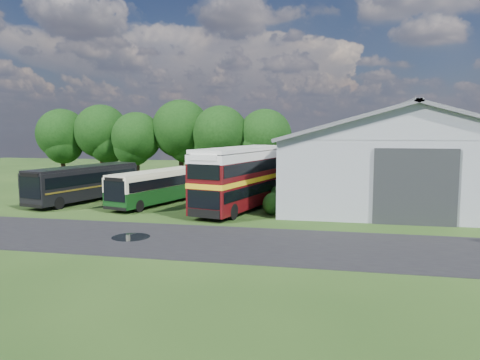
% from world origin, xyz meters
% --- Properties ---
extents(ground, '(120.00, 120.00, 0.00)m').
position_xyz_m(ground, '(0.00, 0.00, 0.00)').
color(ground, '#183310').
rests_on(ground, ground).
extents(asphalt_road, '(60.00, 8.00, 0.02)m').
position_xyz_m(asphalt_road, '(3.00, -3.00, 0.00)').
color(asphalt_road, black).
rests_on(asphalt_road, ground).
extents(puddle, '(2.20, 2.20, 0.01)m').
position_xyz_m(puddle, '(-1.50, -3.00, 0.00)').
color(puddle, black).
rests_on(puddle, ground).
extents(storage_shed, '(18.80, 24.80, 8.15)m').
position_xyz_m(storage_shed, '(15.00, 15.98, 4.17)').
color(storage_shed, gray).
rests_on(storage_shed, ground).
extents(tree_far_left, '(6.12, 6.12, 8.64)m').
position_xyz_m(tree_far_left, '(-23.00, 24.00, 5.56)').
color(tree_far_left, black).
rests_on(tree_far_left, ground).
extents(tree_left_a, '(6.46, 6.46, 9.12)m').
position_xyz_m(tree_left_a, '(-18.00, 24.50, 5.87)').
color(tree_left_a, black).
rests_on(tree_left_a, ground).
extents(tree_left_b, '(5.78, 5.78, 8.16)m').
position_xyz_m(tree_left_b, '(-13.00, 23.50, 5.25)').
color(tree_left_b, black).
rests_on(tree_left_b, ground).
extents(tree_mid, '(6.80, 6.80, 9.60)m').
position_xyz_m(tree_mid, '(-8.00, 24.80, 6.18)').
color(tree_mid, black).
rests_on(tree_mid, ground).
extents(tree_right_a, '(6.26, 6.26, 8.83)m').
position_xyz_m(tree_right_a, '(-3.00, 23.80, 5.69)').
color(tree_right_a, black).
rests_on(tree_right_a, ground).
extents(tree_right_b, '(5.98, 5.98, 8.45)m').
position_xyz_m(tree_right_b, '(2.00, 24.60, 5.44)').
color(tree_right_b, black).
rests_on(tree_right_b, ground).
extents(shrub_front, '(1.70, 1.70, 1.70)m').
position_xyz_m(shrub_front, '(5.60, 6.00, 0.00)').
color(shrub_front, '#194714').
rests_on(shrub_front, ground).
extents(shrub_mid, '(1.60, 1.60, 1.60)m').
position_xyz_m(shrub_mid, '(5.60, 8.00, 0.00)').
color(shrub_mid, '#194714').
rests_on(shrub_mid, ground).
extents(shrub_back, '(1.80, 1.80, 1.80)m').
position_xyz_m(shrub_back, '(5.60, 10.00, 0.00)').
color(shrub_back, '#194714').
rests_on(shrub_back, ground).
extents(bus_green_single, '(5.10, 10.42, 2.80)m').
position_xyz_m(bus_green_single, '(-4.46, 8.52, 1.49)').
color(bus_green_single, black).
rests_on(bus_green_single, ground).
extents(bus_maroon_double, '(5.52, 11.59, 4.83)m').
position_xyz_m(bus_maroon_double, '(2.79, 7.35, 2.41)').
color(bus_maroon_double, black).
rests_on(bus_maroon_double, ground).
extents(bus_dark_single, '(5.22, 11.37, 3.06)m').
position_xyz_m(bus_dark_single, '(-11.18, 8.61, 1.63)').
color(bus_dark_single, black).
rests_on(bus_dark_single, ground).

